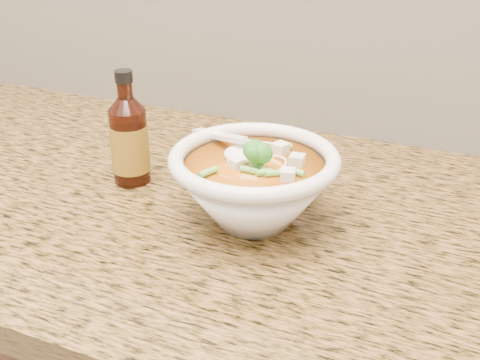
% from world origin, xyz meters
% --- Properties ---
extents(counter_slab, '(4.00, 0.68, 0.04)m').
position_xyz_m(counter_slab, '(0.00, 1.68, 0.88)').
color(counter_slab, brown).
rests_on(counter_slab, cabinet).
extents(soup_bowl, '(0.24, 0.22, 0.12)m').
position_xyz_m(soup_bowl, '(0.13, 1.64, 0.95)').
color(soup_bowl, white).
rests_on(soup_bowl, counter_slab).
extents(hot_sauce_bottle, '(0.08, 0.08, 0.17)m').
position_xyz_m(hot_sauce_bottle, '(-0.08, 1.68, 0.97)').
color(hot_sauce_bottle, '#3B1108').
rests_on(hot_sauce_bottle, counter_slab).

